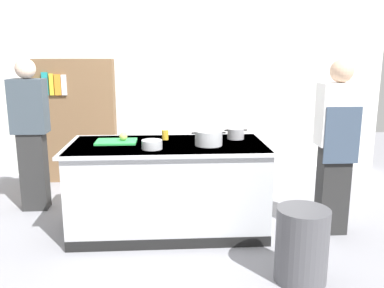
{
  "coord_description": "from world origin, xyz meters",
  "views": [
    {
      "loc": [
        -0.02,
        -3.92,
        1.77
      ],
      "look_at": [
        0.25,
        0.2,
        0.85
      ],
      "focal_mm": 38.13,
      "sensor_mm": 36.0,
      "label": 1
    }
  ],
  "objects": [
    {
      "name": "ground_plane",
      "position": [
        0.0,
        0.0,
        0.0
      ],
      "size": [
        10.0,
        10.0,
        0.0
      ],
      "primitive_type": "plane",
      "color": "gray"
    },
    {
      "name": "back_wall",
      "position": [
        0.0,
        2.1,
        1.5
      ],
      "size": [
        6.4,
        0.12,
        3.0
      ],
      "primitive_type": "cube",
      "color": "white",
      "rests_on": "ground_plane"
    },
    {
      "name": "counter_island",
      "position": [
        0.0,
        -0.0,
        0.47
      ],
      "size": [
        1.98,
        0.98,
        0.9
      ],
      "color": "#B7BABF",
      "rests_on": "ground_plane"
    },
    {
      "name": "cutting_board",
      "position": [
        -0.52,
        0.09,
        0.91
      ],
      "size": [
        0.4,
        0.28,
        0.02
      ],
      "primitive_type": "cube",
      "color": "green",
      "rests_on": "counter_island"
    },
    {
      "name": "onion",
      "position": [
        -0.44,
        0.1,
        0.96
      ],
      "size": [
        0.08,
        0.08,
        0.08
      ],
      "primitive_type": "sphere",
      "color": "tan",
      "rests_on": "cutting_board"
    },
    {
      "name": "stock_pot",
      "position": [
        0.39,
        -0.09,
        0.97
      ],
      "size": [
        0.33,
        0.27,
        0.14
      ],
      "color": "#B7BABF",
      "rests_on": "counter_island"
    },
    {
      "name": "sauce_pan",
      "position": [
        0.71,
        0.2,
        0.95
      ],
      "size": [
        0.24,
        0.17,
        0.11
      ],
      "color": "#99999E",
      "rests_on": "counter_island"
    },
    {
      "name": "mixing_bowl",
      "position": [
        -0.15,
        -0.21,
        0.94
      ],
      "size": [
        0.19,
        0.19,
        0.08
      ],
      "primitive_type": "cylinder",
      "color": "#B7BABF",
      "rests_on": "counter_island"
    },
    {
      "name": "juice_cup",
      "position": [
        -0.03,
        0.2,
        0.95
      ],
      "size": [
        0.07,
        0.07,
        0.1
      ],
      "primitive_type": "cylinder",
      "color": "yellow",
      "rests_on": "counter_island"
    },
    {
      "name": "trash_bin",
      "position": [
        1.03,
        -1.04,
        0.3
      ],
      "size": [
        0.41,
        0.41,
        0.6
      ],
      "primitive_type": "cylinder",
      "color": "#4C4C51",
      "rests_on": "ground_plane"
    },
    {
      "name": "person_chef",
      "position": [
        1.63,
        -0.17,
        0.91
      ],
      "size": [
        0.38,
        0.25,
        1.72
      ],
      "rotation": [
        0.0,
        0.0,
        1.26
      ],
      "color": "#272727",
      "rests_on": "ground_plane"
    },
    {
      "name": "person_guest",
      "position": [
        -1.53,
        0.67,
        0.91
      ],
      "size": [
        0.38,
        0.24,
        1.72
      ],
      "rotation": [
        0.0,
        0.0,
        -1.24
      ],
      "color": "#2A2A2A",
      "rests_on": "ground_plane"
    },
    {
      "name": "bookshelf",
      "position": [
        -1.28,
        1.8,
        0.85
      ],
      "size": [
        1.1,
        0.31,
        1.7
      ],
      "color": "brown",
      "rests_on": "ground_plane"
    }
  ]
}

